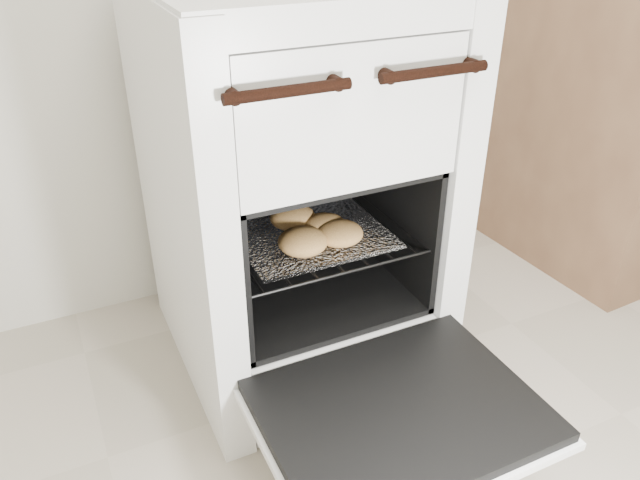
{
  "coord_description": "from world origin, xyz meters",
  "views": [
    {
      "loc": [
        -0.65,
        0.1,
        0.97
      ],
      "look_at": [
        -0.19,
        1.07,
        0.36
      ],
      "focal_mm": 35.0,
      "sensor_mm": 36.0,
      "label": 1
    }
  ],
  "objects": [
    {
      "name": "oven_door",
      "position": [
        -0.19,
        0.75,
        0.18
      ],
      "size": [
        0.48,
        0.38,
        0.03
      ],
      "color": "black",
      "rests_on": "stove"
    },
    {
      "name": "baked_rolls",
      "position": [
        -0.2,
        1.09,
        0.37
      ],
      "size": [
        0.2,
        0.22,
        0.05
      ],
      "color": "tan",
      "rests_on": "foil_sheet"
    },
    {
      "name": "foil_sheet",
      "position": [
        -0.19,
        1.12,
        0.35
      ],
      "size": [
        0.3,
        0.27,
        0.01
      ],
      "primitive_type": "cube",
      "color": "white",
      "rests_on": "oven_rack"
    },
    {
      "name": "stove",
      "position": [
        -0.19,
        1.2,
        0.4
      ],
      "size": [
        0.54,
        0.6,
        0.82
      ],
      "color": "silver",
      "rests_on": "ground"
    },
    {
      "name": "oven_rack",
      "position": [
        -0.19,
        1.14,
        0.34
      ],
      "size": [
        0.39,
        0.38,
        0.01
      ],
      "color": "black",
      "rests_on": "stove"
    }
  ]
}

